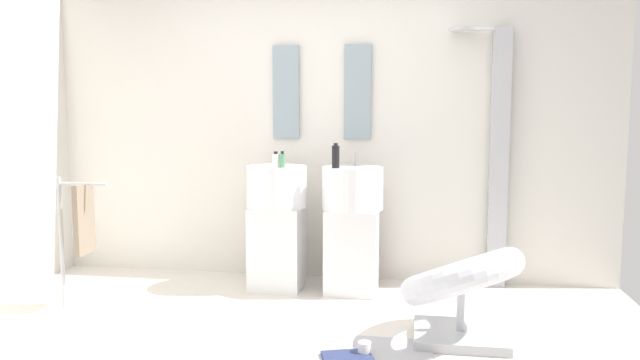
{
  "coord_description": "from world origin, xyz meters",
  "views": [
    {
      "loc": [
        0.77,
        -3.39,
        1.4
      ],
      "look_at": [
        0.15,
        0.55,
        0.95
      ],
      "focal_mm": 33.9,
      "sensor_mm": 36.0,
      "label": 1
    }
  ],
  "objects_px": {
    "magazine_navy": "(348,358)",
    "soap_bottle_white": "(276,160)",
    "lounge_chair": "(461,285)",
    "soap_bottle_green": "(282,160)",
    "soap_bottle_black": "(336,156)",
    "pedestal_sink_left": "(277,223)",
    "towel_rack": "(80,222)",
    "pedestal_sink_right": "(352,225)",
    "shower_column": "(497,153)",
    "coffee_mug": "(364,349)"
  },
  "relations": [
    {
      "from": "shower_column",
      "to": "soap_bottle_green",
      "type": "relative_size",
      "value": 16.46
    },
    {
      "from": "soap_bottle_white",
      "to": "soap_bottle_black",
      "type": "relative_size",
      "value": 0.65
    },
    {
      "from": "soap_bottle_white",
      "to": "towel_rack",
      "type": "bearing_deg",
      "value": -154.96
    },
    {
      "from": "soap_bottle_green",
      "to": "coffee_mug",
      "type": "bearing_deg",
      "value": -57.49
    },
    {
      "from": "pedestal_sink_left",
      "to": "pedestal_sink_right",
      "type": "height_order",
      "value": "same"
    },
    {
      "from": "pedestal_sink_right",
      "to": "towel_rack",
      "type": "relative_size",
      "value": 1.14
    },
    {
      "from": "shower_column",
      "to": "pedestal_sink_left",
      "type": "bearing_deg",
      "value": -169.42
    },
    {
      "from": "soap_bottle_green",
      "to": "pedestal_sink_left",
      "type": "bearing_deg",
      "value": 121.14
    },
    {
      "from": "towel_rack",
      "to": "soap_bottle_green",
      "type": "height_order",
      "value": "soap_bottle_green"
    },
    {
      "from": "towel_rack",
      "to": "soap_bottle_white",
      "type": "height_order",
      "value": "soap_bottle_white"
    },
    {
      "from": "towel_rack",
      "to": "soap_bottle_black",
      "type": "relative_size",
      "value": 5.06
    },
    {
      "from": "shower_column",
      "to": "soap_bottle_white",
      "type": "bearing_deg",
      "value": -165.3
    },
    {
      "from": "coffee_mug",
      "to": "soap_bottle_green",
      "type": "relative_size",
      "value": 0.64
    },
    {
      "from": "soap_bottle_black",
      "to": "pedestal_sink_left",
      "type": "bearing_deg",
      "value": 168.95
    },
    {
      "from": "shower_column",
      "to": "soap_bottle_black",
      "type": "relative_size",
      "value": 10.92
    },
    {
      "from": "soap_bottle_black",
      "to": "coffee_mug",
      "type": "bearing_deg",
      "value": -74.56
    },
    {
      "from": "pedestal_sink_left",
      "to": "soap_bottle_black",
      "type": "distance_m",
      "value": 0.73
    },
    {
      "from": "lounge_chair",
      "to": "magazine_navy",
      "type": "bearing_deg",
      "value": -145.86
    },
    {
      "from": "magazine_navy",
      "to": "soap_bottle_white",
      "type": "height_order",
      "value": "soap_bottle_white"
    },
    {
      "from": "soap_bottle_white",
      "to": "pedestal_sink_left",
      "type": "bearing_deg",
      "value": 100.83
    },
    {
      "from": "pedestal_sink_right",
      "to": "coffee_mug",
      "type": "bearing_deg",
      "value": -80.78
    },
    {
      "from": "pedestal_sink_right",
      "to": "soap_bottle_black",
      "type": "relative_size",
      "value": 5.75
    },
    {
      "from": "lounge_chair",
      "to": "towel_rack",
      "type": "relative_size",
      "value": 1.15
    },
    {
      "from": "pedestal_sink_left",
      "to": "lounge_chair",
      "type": "bearing_deg",
      "value": -33.67
    },
    {
      "from": "magazine_navy",
      "to": "towel_rack",
      "type": "bearing_deg",
      "value": 143.94
    },
    {
      "from": "shower_column",
      "to": "pedestal_sink_right",
      "type": "bearing_deg",
      "value": -163.99
    },
    {
      "from": "pedestal_sink_left",
      "to": "lounge_chair",
      "type": "distance_m",
      "value": 1.65
    },
    {
      "from": "towel_rack",
      "to": "pedestal_sink_right",
      "type": "bearing_deg",
      "value": 21.24
    },
    {
      "from": "coffee_mug",
      "to": "soap_bottle_black",
      "type": "distance_m",
      "value": 1.59
    },
    {
      "from": "soap_bottle_black",
      "to": "soap_bottle_green",
      "type": "distance_m",
      "value": 0.41
    },
    {
      "from": "pedestal_sink_left",
      "to": "soap_bottle_white",
      "type": "xyz_separation_m",
      "value": [
        0.02,
        -0.12,
        0.51
      ]
    },
    {
      "from": "pedestal_sink_left",
      "to": "magazine_navy",
      "type": "distance_m",
      "value": 1.61
    },
    {
      "from": "shower_column",
      "to": "lounge_chair",
      "type": "distance_m",
      "value": 1.47
    },
    {
      "from": "magazine_navy",
      "to": "soap_bottle_black",
      "type": "relative_size",
      "value": 1.48
    },
    {
      "from": "pedestal_sink_right",
      "to": "soap_bottle_black",
      "type": "bearing_deg",
      "value": -141.68
    },
    {
      "from": "pedestal_sink_right",
      "to": "soap_bottle_green",
      "type": "relative_size",
      "value": 8.66
    },
    {
      "from": "coffee_mug",
      "to": "soap_bottle_green",
      "type": "distance_m",
      "value": 1.67
    },
    {
      "from": "soap_bottle_white",
      "to": "soap_bottle_green",
      "type": "distance_m",
      "value": 0.05
    },
    {
      "from": "lounge_chair",
      "to": "soap_bottle_green",
      "type": "height_order",
      "value": "soap_bottle_green"
    },
    {
      "from": "shower_column",
      "to": "magazine_navy",
      "type": "xyz_separation_m",
      "value": [
        -0.99,
        -1.67,
        -1.06
      ]
    },
    {
      "from": "pedestal_sink_left",
      "to": "magazine_navy",
      "type": "xyz_separation_m",
      "value": [
        0.72,
        -1.35,
        -0.51
      ]
    },
    {
      "from": "magazine_navy",
      "to": "soap_bottle_white",
      "type": "distance_m",
      "value": 1.73
    },
    {
      "from": "pedestal_sink_right",
      "to": "magazine_navy",
      "type": "xyz_separation_m",
      "value": [
        0.12,
        -1.35,
        -0.51
      ]
    },
    {
      "from": "lounge_chair",
      "to": "soap_bottle_white",
      "type": "xyz_separation_m",
      "value": [
        -1.34,
        0.79,
        0.68
      ]
    },
    {
      "from": "lounge_chair",
      "to": "magazine_navy",
      "type": "height_order",
      "value": "lounge_chair"
    },
    {
      "from": "shower_column",
      "to": "soap_bottle_black",
      "type": "bearing_deg",
      "value": -161.46
    },
    {
      "from": "towel_rack",
      "to": "soap_bottle_black",
      "type": "distance_m",
      "value": 1.89
    },
    {
      "from": "coffee_mug",
      "to": "soap_bottle_black",
      "type": "relative_size",
      "value": 0.43
    },
    {
      "from": "shower_column",
      "to": "magazine_navy",
      "type": "height_order",
      "value": "shower_column"
    },
    {
      "from": "shower_column",
      "to": "soap_bottle_black",
      "type": "height_order",
      "value": "shower_column"
    }
  ]
}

